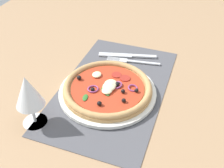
# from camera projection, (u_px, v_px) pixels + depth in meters

# --- Properties ---
(ground_plane) EXTENTS (1.90, 1.40, 0.02)m
(ground_plane) POSITION_uv_depth(u_px,v_px,m) (113.00, 92.00, 0.84)
(ground_plane) COLOR #9E7A56
(placemat) EXTENTS (0.51, 0.30, 0.00)m
(placemat) POSITION_uv_depth(u_px,v_px,m) (113.00, 88.00, 0.83)
(placemat) COLOR #4C4C51
(placemat) RESTS_ON ground_plane
(plate) EXTENTS (0.28, 0.28, 0.01)m
(plate) POSITION_uv_depth(u_px,v_px,m) (108.00, 92.00, 0.81)
(plate) COLOR silver
(plate) RESTS_ON placemat
(pizza) EXTENTS (0.26, 0.26, 0.03)m
(pizza) POSITION_uv_depth(u_px,v_px,m) (108.00, 88.00, 0.80)
(pizza) COLOR tan
(pizza) RESTS_ON plate
(fork) EXTENTS (0.04, 0.18, 0.00)m
(fork) POSITION_uv_depth(u_px,v_px,m) (130.00, 61.00, 0.94)
(fork) COLOR silver
(fork) RESTS_ON placemat
(knife) EXTENTS (0.07, 0.20, 0.01)m
(knife) POSITION_uv_depth(u_px,v_px,m) (127.00, 55.00, 0.96)
(knife) COLOR silver
(knife) RESTS_ON placemat
(wine_glass) EXTENTS (0.07, 0.07, 0.15)m
(wine_glass) POSITION_uv_depth(u_px,v_px,m) (28.00, 93.00, 0.66)
(wine_glass) COLOR silver
(wine_glass) RESTS_ON ground_plane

